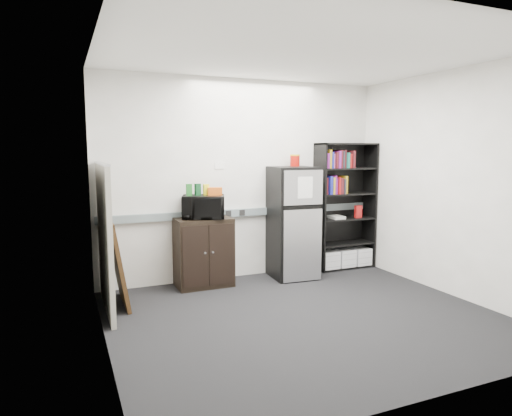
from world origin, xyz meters
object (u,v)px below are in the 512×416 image
(bookshelf, at_px, (345,207))
(cabinet, at_px, (204,252))
(refrigerator, at_px, (293,223))
(cubicle_partition, at_px, (105,237))
(microwave, at_px, (203,207))

(bookshelf, distance_m, cabinet, 2.24)
(bookshelf, xyz_separation_m, refrigerator, (-0.94, -0.14, -0.15))
(cubicle_partition, height_order, cabinet, cubicle_partition)
(bookshelf, height_order, microwave, bookshelf)
(cubicle_partition, bearing_deg, microwave, 18.11)
(bookshelf, relative_size, cubicle_partition, 1.14)
(cubicle_partition, bearing_deg, cabinet, 18.77)
(bookshelf, bearing_deg, cubicle_partition, -171.94)
(cabinet, bearing_deg, bookshelf, 1.68)
(microwave, bearing_deg, bookshelf, 20.20)
(bookshelf, distance_m, cubicle_partition, 3.46)
(bookshelf, relative_size, cabinet, 2.08)
(microwave, bearing_deg, cubicle_partition, -143.80)
(cabinet, relative_size, refrigerator, 0.58)
(cubicle_partition, bearing_deg, refrigerator, 7.80)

